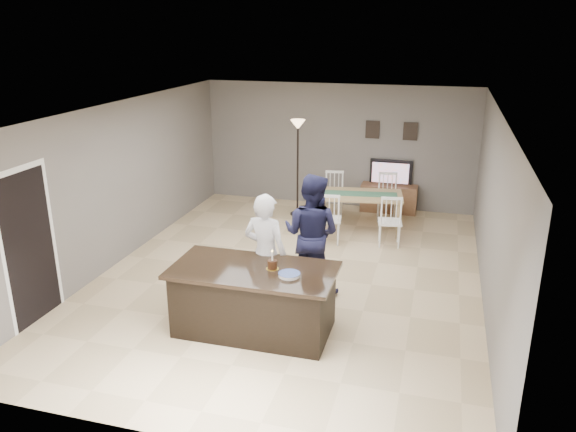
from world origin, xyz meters
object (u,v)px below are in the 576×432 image
(kitchen_island, at_px, (254,299))
(man, at_px, (311,234))
(plate_stack, at_px, (289,275))
(birthday_cake, at_px, (272,264))
(tv_console, at_px, (389,198))
(woman, at_px, (266,254))
(dining_table, at_px, (360,200))
(television, at_px, (391,172))
(floor_lamp, at_px, (298,142))

(kitchen_island, xyz_separation_m, man, (0.45, 1.35, 0.47))
(man, bearing_deg, plate_stack, 103.37)
(birthday_cake, bearing_deg, plate_stack, -30.71)
(tv_console, xyz_separation_m, birthday_cake, (-0.96, -5.51, 0.66))
(woman, bearing_deg, kitchen_island, 100.13)
(woman, bearing_deg, dining_table, -92.87)
(kitchen_island, xyz_separation_m, tv_console, (1.20, 5.57, -0.15))
(birthday_cake, bearing_deg, television, 80.24)
(woman, height_order, dining_table, woman)
(woman, distance_m, birthday_cake, 0.56)
(kitchen_island, xyz_separation_m, plate_stack, (0.51, -0.10, 0.47))
(television, height_order, birthday_cake, birthday_cake)
(dining_table, bearing_deg, kitchen_island, -108.46)
(kitchen_island, distance_m, woman, 0.69)
(kitchen_island, height_order, television, television)
(floor_lamp, bearing_deg, tv_console, 21.34)
(plate_stack, height_order, floor_lamp, floor_lamp)
(birthday_cake, xyz_separation_m, floor_lamp, (-0.91, 4.78, 0.63))
(tv_console, height_order, floor_lamp, floor_lamp)
(television, distance_m, dining_table, 1.52)
(woman, xyz_separation_m, plate_stack, (0.52, -0.65, 0.05))
(man, height_order, birthday_cake, man)
(kitchen_island, relative_size, tv_console, 1.79)
(plate_stack, distance_m, floor_lamp, 5.12)
(birthday_cake, relative_size, floor_lamp, 0.13)
(kitchen_island, bearing_deg, plate_stack, -11.25)
(television, relative_size, woman, 0.52)
(tv_console, bearing_deg, dining_table, -107.49)
(man, relative_size, dining_table, 0.92)
(woman, distance_m, dining_table, 3.74)
(dining_table, xyz_separation_m, floor_lamp, (-1.44, 0.64, 0.96))
(television, distance_m, man, 4.35)
(tv_console, distance_m, birthday_cake, 5.63)
(woman, xyz_separation_m, birthday_cake, (0.25, -0.49, 0.08))
(kitchen_island, bearing_deg, man, 71.42)
(kitchen_island, relative_size, floor_lamp, 1.05)
(woman, bearing_deg, man, -110.91)
(plate_stack, bearing_deg, woman, 128.60)
(kitchen_island, relative_size, dining_table, 1.07)
(man, relative_size, birthday_cake, 7.16)
(plate_stack, relative_size, floor_lamp, 0.14)
(man, bearing_deg, woman, 71.05)
(kitchen_island, distance_m, dining_table, 4.27)
(woman, bearing_deg, tv_console, -94.38)
(tv_console, xyz_separation_m, woman, (-1.21, -5.02, 0.58))
(man, height_order, dining_table, man)
(television, xyz_separation_m, floor_lamp, (-1.87, -0.80, 0.72))
(kitchen_island, height_order, dining_table, dining_table)
(television, distance_m, plate_stack, 5.78)
(kitchen_island, bearing_deg, dining_table, 79.63)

